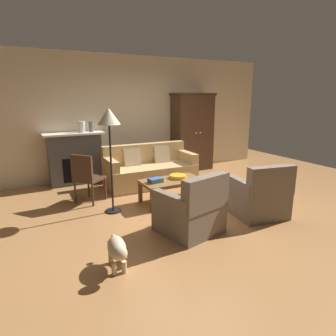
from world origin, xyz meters
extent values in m
plane|color=#B27A47|center=(0.00, 0.00, 0.00)|extent=(9.60, 9.60, 0.00)
cube|color=beige|center=(0.00, 2.55, 1.40)|extent=(7.20, 0.10, 2.80)
cube|color=#4C4947|center=(-1.55, 2.30, 0.54)|extent=(1.10, 0.36, 1.08)
cube|color=black|center=(-1.55, 2.12, 0.34)|extent=(0.60, 0.01, 0.52)
cube|color=white|center=(-1.55, 2.28, 1.10)|extent=(1.26, 0.48, 0.04)
cube|color=#472D1E|center=(1.40, 2.22, 0.94)|extent=(1.00, 0.52, 1.89)
cube|color=#3C271A|center=(1.40, 2.22, 1.92)|extent=(1.06, 0.55, 0.06)
sphere|color=#ADAFB5|center=(1.34, 1.95, 0.98)|extent=(0.04, 0.04, 0.04)
sphere|color=#ADAFB5|center=(1.46, 1.95, 0.98)|extent=(0.04, 0.04, 0.04)
cube|color=tan|center=(-0.16, 1.40, 0.22)|extent=(1.92, 0.88, 0.44)
cube|color=tan|center=(-0.15, 1.74, 0.65)|extent=(1.90, 0.22, 0.42)
cube|color=tan|center=(-1.04, 1.42, 0.55)|extent=(0.18, 0.80, 0.22)
cube|color=tan|center=(0.72, 1.38, 0.55)|extent=(0.18, 0.80, 0.22)
cube|color=tan|center=(-0.50, 1.61, 0.61)|extent=(0.36, 0.19, 0.37)
cube|color=tan|center=(0.20, 1.59, 0.61)|extent=(0.36, 0.19, 0.37)
cube|color=olive|center=(-0.26, 0.27, 0.39)|extent=(1.10, 0.60, 0.05)
cube|color=brown|center=(-0.77, 0.01, 0.18)|extent=(0.06, 0.06, 0.37)
cube|color=brown|center=(0.25, 0.01, 0.18)|extent=(0.06, 0.06, 0.37)
cube|color=brown|center=(-0.77, 0.53, 0.18)|extent=(0.06, 0.06, 0.37)
cube|color=brown|center=(0.25, 0.53, 0.18)|extent=(0.06, 0.06, 0.37)
cylinder|color=gold|center=(-0.10, 0.31, 0.45)|extent=(0.32, 0.32, 0.06)
cube|color=#427A4C|center=(-0.58, 0.26, 0.44)|extent=(0.24, 0.18, 0.04)
cube|color=#38569E|center=(-0.59, 0.26, 0.48)|extent=(0.26, 0.19, 0.04)
cylinder|color=beige|center=(-1.37, 2.28, 1.24)|extent=(0.15, 0.15, 0.24)
cylinder|color=#565B66|center=(-1.17, 2.28, 1.23)|extent=(0.10, 0.10, 0.22)
cube|color=#756656|center=(-0.60, -0.88, 0.21)|extent=(0.91, 0.91, 0.42)
cube|color=#756656|center=(-0.54, -1.18, 0.65)|extent=(0.78, 0.33, 0.46)
cube|color=#756656|center=(-0.28, -0.81, 0.52)|extent=(0.27, 0.71, 0.20)
cube|color=#756656|center=(-0.93, -0.96, 0.52)|extent=(0.27, 0.71, 0.20)
cube|color=#756656|center=(0.69, -0.89, 0.21)|extent=(0.88, 0.88, 0.42)
cube|color=#756656|center=(0.64, -1.19, 0.65)|extent=(0.78, 0.29, 0.46)
cube|color=#756656|center=(1.02, -0.94, 0.52)|extent=(0.24, 0.71, 0.20)
cube|color=#756656|center=(0.37, -0.83, 0.52)|extent=(0.24, 0.71, 0.20)
cube|color=#472D1E|center=(-1.55, 0.99, 0.43)|extent=(0.62, 0.62, 0.04)
cylinder|color=#472D1E|center=(-1.28, 0.97, 0.21)|extent=(0.04, 0.04, 0.41)
cylinder|color=#472D1E|center=(-1.52, 1.26, 0.21)|extent=(0.04, 0.04, 0.41)
cylinder|color=#472D1E|center=(-1.58, 0.73, 0.21)|extent=(0.04, 0.04, 0.41)
cylinder|color=#472D1E|center=(-1.82, 1.02, 0.21)|extent=(0.04, 0.04, 0.41)
cube|color=#472D1E|center=(-1.71, 0.87, 0.68)|extent=(0.31, 0.37, 0.45)
cylinder|color=black|center=(-1.34, 0.33, 0.01)|extent=(0.26, 0.26, 0.02)
cylinder|color=black|center=(-1.34, 0.33, 0.74)|extent=(0.03, 0.03, 1.47)
cone|color=beige|center=(-1.34, 0.33, 1.58)|extent=(0.36, 0.36, 0.26)
ellipsoid|color=beige|center=(-1.81, -1.31, 0.25)|extent=(0.26, 0.43, 0.22)
sphere|color=beige|center=(-1.85, -1.54, 0.31)|extent=(0.15, 0.15, 0.15)
cylinder|color=beige|center=(-1.77, -1.43, 0.07)|extent=(0.06, 0.06, 0.14)
cylinder|color=beige|center=(-1.88, -1.42, 0.07)|extent=(0.06, 0.06, 0.14)
cylinder|color=beige|center=(-1.74, -1.20, 0.07)|extent=(0.06, 0.06, 0.14)
cylinder|color=beige|center=(-1.84, -1.18, 0.07)|extent=(0.06, 0.06, 0.14)
sphere|color=beige|center=(-1.77, -1.08, 0.27)|extent=(0.06, 0.06, 0.06)
camera|label=1|loc=(-2.68, -4.19, 1.90)|focal=31.50mm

